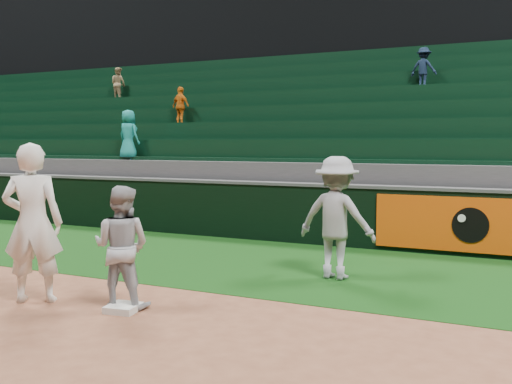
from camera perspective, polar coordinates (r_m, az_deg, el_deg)
ground at (r=7.50m, az=-10.41°, el=-11.23°), size 70.00×70.00×0.00m
foul_grass at (r=10.02m, az=-0.34°, el=-7.01°), size 36.00×4.20×0.01m
upper_deck at (r=24.00m, az=15.09°, el=14.19°), size 40.00×12.00×12.00m
first_base at (r=7.37m, az=-13.12°, el=-11.23°), size 0.42×0.42×0.08m
first_baseman at (r=7.95m, az=-21.44°, el=-2.90°), size 0.91×0.81×2.08m
baserunner at (r=7.41m, az=-13.30°, el=-5.34°), size 0.85×0.72×1.55m
base_coach at (r=8.76m, az=8.06°, el=-2.56°), size 1.26×0.80×1.87m
field_wall at (r=11.90m, az=4.32°, el=-2.04°), size 36.00×0.45×1.25m
stadium_seating at (r=15.41m, az=9.23°, el=3.48°), size 36.00×5.95×4.85m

